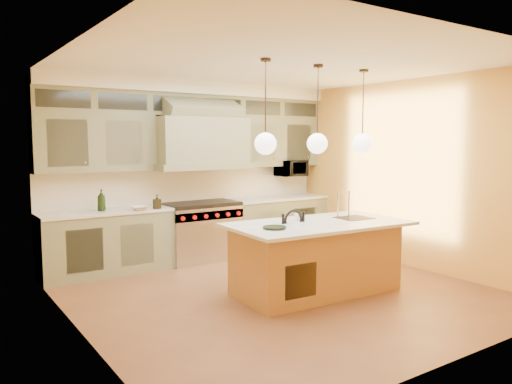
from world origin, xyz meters
TOP-DOWN VIEW (x-y plane):
  - floor at (0.00, 0.00)m, footprint 5.00×5.00m
  - ceiling at (0.00, 0.00)m, footprint 5.00×5.00m
  - wall_back at (0.00, 2.50)m, footprint 5.00×0.00m
  - wall_front at (0.00, -2.50)m, footprint 5.00×0.00m
  - wall_left at (-2.50, 0.00)m, footprint 0.00×5.00m
  - wall_right at (2.50, 0.00)m, footprint 0.00×5.00m
  - back_cabinetry at (0.00, 2.23)m, footprint 5.00×0.77m
  - range at (0.00, 2.14)m, footprint 1.20×0.74m
  - kitchen_island at (0.41, -0.25)m, footprint 2.37×1.36m
  - counter_stool at (0.11, -0.27)m, footprint 0.39×0.39m
  - microwave at (1.95, 2.25)m, footprint 0.54×0.37m
  - oil_bottle_a at (-1.61, 2.15)m, footprint 0.12×0.12m
  - oil_bottle_b at (-0.85, 1.92)m, footprint 0.11×0.11m
  - fruit_bowl at (-1.12, 1.92)m, footprint 0.28×0.28m
  - cup at (0.28, -0.01)m, footprint 0.10×0.10m
  - pendant_left at (-0.40, -0.25)m, footprint 0.26×0.26m
  - pendant_center at (0.40, -0.25)m, footprint 0.26×0.26m
  - pendant_right at (1.20, -0.25)m, footprint 0.26×0.26m

SIDE VIEW (x-z plane):
  - floor at x=0.00m, z-range 0.00..0.00m
  - kitchen_island at x=0.41m, z-range -0.20..1.15m
  - range at x=0.00m, z-range 0.01..0.97m
  - counter_stool at x=0.11m, z-range 0.07..1.16m
  - cup at x=0.28m, z-range 0.92..1.01m
  - fruit_bowl at x=-1.12m, z-range 0.94..1.00m
  - oil_bottle_b at x=-0.85m, z-range 0.94..1.15m
  - oil_bottle_a at x=-1.61m, z-range 0.94..1.26m
  - back_cabinetry at x=0.00m, z-range -0.02..2.88m
  - microwave at x=1.95m, z-range 1.30..1.60m
  - wall_back at x=0.00m, z-range -1.05..3.95m
  - wall_front at x=0.00m, z-range -1.05..3.95m
  - wall_left at x=-2.50m, z-range -1.05..3.95m
  - wall_right at x=2.50m, z-range -1.05..3.95m
  - pendant_left at x=-0.40m, z-range 1.39..2.50m
  - pendant_center at x=0.40m, z-range 1.39..2.50m
  - pendant_right at x=1.20m, z-range 1.39..2.50m
  - ceiling at x=0.00m, z-range 2.90..2.90m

